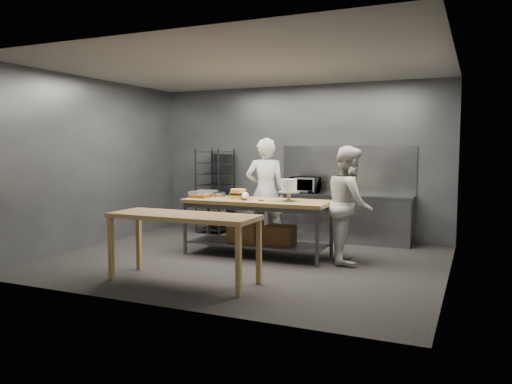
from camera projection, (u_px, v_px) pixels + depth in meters
ground at (245, 260)px, 7.88m from camera, size 6.00×6.00×0.00m
back_wall at (298, 161)px, 10.02m from camera, size 6.00×0.04×3.00m
work_table at (258, 221)px, 8.14m from camera, size 2.40×0.90×0.92m
near_counter at (183, 220)px, 6.52m from camera, size 2.00×0.70×0.90m
back_counter at (342, 217)px, 9.42m from camera, size 2.60×0.60×0.90m
splashback_panel at (347, 169)px, 9.61m from camera, size 2.60×0.02×0.90m
speed_rack at (215, 191)px, 10.40m from camera, size 0.65×0.70×1.75m
chef_behind at (265, 192)px, 8.93m from camera, size 0.82×0.67×1.94m
chef_right at (350, 204)px, 7.66m from camera, size 0.91×1.04×1.79m
microwave at (305, 185)px, 9.67m from camera, size 0.54×0.37×0.30m
frosted_cake_stand at (289, 187)px, 7.84m from camera, size 0.34×0.34×0.35m
layer_cake at (238, 194)px, 8.27m from camera, size 0.26×0.26×0.16m
cake_pans at (223, 194)px, 8.63m from camera, size 0.68×0.36×0.07m
piping_bag at (244, 197)px, 7.98m from camera, size 0.25×0.40×0.12m
offset_spatula at (266, 201)px, 7.90m from camera, size 0.36×0.02×0.02m
pastry_clamshells at (203, 194)px, 8.55m from camera, size 0.31×0.48×0.11m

